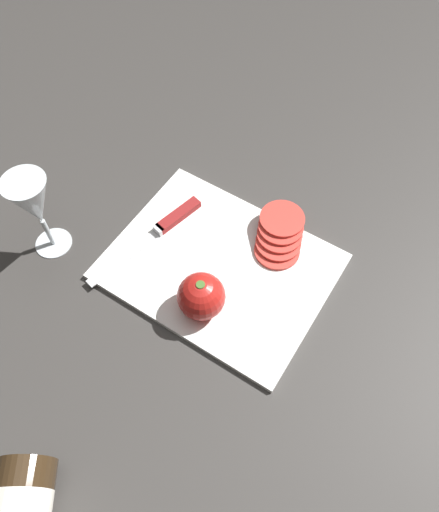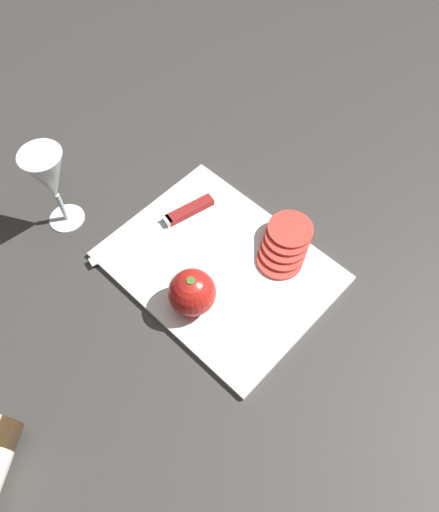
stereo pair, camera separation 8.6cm
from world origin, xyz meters
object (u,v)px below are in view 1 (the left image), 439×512
(knife, at_px, (169,223))
(tomato_slice_stack_near, at_px, (280,234))
(whole_tomato, at_px, (201,296))
(wine_glass, at_px, (34,204))

(knife, height_order, tomato_slice_stack_near, tomato_slice_stack_near)
(whole_tomato, bearing_deg, wine_glass, 6.61)
(whole_tomato, relative_size, knife, 0.32)
(knife, bearing_deg, tomato_slice_stack_near, 127.07)
(wine_glass, height_order, knife, wine_glass)
(whole_tomato, height_order, knife, whole_tomato)
(whole_tomato, xyz_separation_m, tomato_slice_stack_near, (-0.04, -0.19, -0.02))
(wine_glass, xyz_separation_m, tomato_slice_stack_near, (-0.35, -0.23, -0.09))
(whole_tomato, relative_size, tomato_slice_stack_near, 0.61)
(wine_glass, height_order, whole_tomato, wine_glass)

